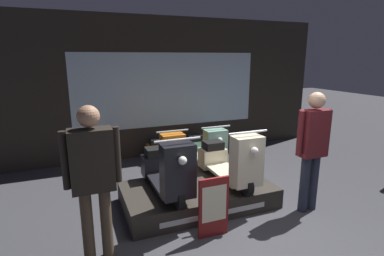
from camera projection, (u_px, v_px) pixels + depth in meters
The scene contains 10 objects.
ground_plane at pixel (260, 238), 3.90m from camera, with size 30.00×30.00×0.00m, color #38383D.
shop_wall_back at pixel (169, 88), 7.02m from camera, with size 7.93×0.09×3.20m.
display_platform at pixel (198, 195), 4.79m from camera, with size 2.34×1.28×0.31m.
scooter_display_left at pixel (167, 170), 4.40m from camera, with size 0.62×1.53×0.97m.
scooter_display_right at pixel (230, 161), 4.78m from camera, with size 0.62×1.53×0.97m.
scooter_backrow_0 at pixel (166, 154), 6.14m from camera, with size 0.62×1.53×0.97m.
scooter_backrow_1 at pixel (205, 149), 6.47m from camera, with size 0.62×1.53×0.97m.
person_left_browsing at pixel (93, 171), 3.26m from camera, with size 0.62×0.26×1.82m.
person_right_browsing at pixel (313, 143), 4.38m from camera, with size 0.57×0.24×1.82m.
price_sign_board at pixel (214, 207), 3.86m from camera, with size 0.42×0.04×0.82m.
Camera 1 is at (-2.12, -2.88, 2.30)m, focal length 28.00 mm.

